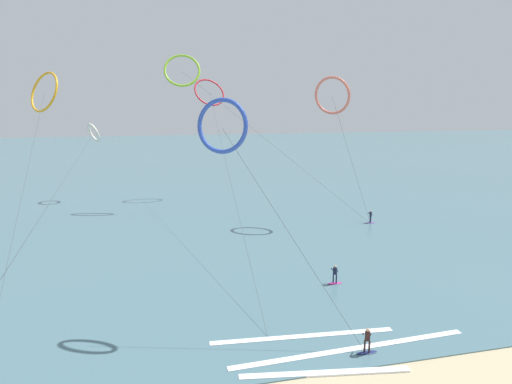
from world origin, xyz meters
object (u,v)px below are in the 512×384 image
object	(u,v)px
surfer_magenta	(335,276)
kite_ivory	(93,133)
kite_lime	(182,71)
kite_cobalt	(222,126)
kite_crimson	(209,92)
kite_coral	(332,96)
surfer_violet	(371,217)
surfer_navy	(367,342)
kite_amber	(44,92)

from	to	relation	value
surfer_magenta	kite_ivory	xyz separation A→B (m)	(-24.34, 40.75, 10.06)
kite_ivory	kite_lime	world-z (taller)	kite_lime
kite_ivory	kite_cobalt	bearing A→B (deg)	167.53
kite_lime	kite_cobalt	bearing A→B (deg)	-84.17
kite_crimson	kite_coral	bearing A→B (deg)	-76.33
kite_crimson	kite_ivory	bearing A→B (deg)	157.97
surfer_magenta	kite_lime	size ratio (longest dim) A/B	0.07
surfer_violet	surfer_magenta	xyz separation A→B (m)	(-12.39, -17.15, 0.00)
surfer_navy	kite_amber	distance (m)	46.01
surfer_violet	kite_lime	world-z (taller)	kite_lime
kite_coral	surfer_violet	bearing A→B (deg)	-156.71
kite_coral	kite_lime	world-z (taller)	kite_lime
kite_amber	surfer_navy	bearing A→B (deg)	-7.85
kite_cobalt	surfer_violet	bearing A→B (deg)	77.56
surfer_magenta	kite_amber	bearing A→B (deg)	-178.45
kite_cobalt	kite_crimson	bearing A→B (deg)	118.84
kite_ivory	kite_lime	distance (m)	18.53
surfer_violet	kite_ivory	size ratio (longest dim) A/B	0.03
surfer_violet	kite_cobalt	size ratio (longest dim) A/B	0.11
surfer_violet	kite_crimson	world-z (taller)	kite_crimson
kite_coral	kite_amber	bearing A→B (deg)	36.71
kite_lime	surfer_navy	bearing A→B (deg)	-73.84
kite_amber	kite_crimson	distance (m)	26.45
surfer_navy	kite_cobalt	bearing A→B (deg)	166.62
kite_amber	kite_crimson	xyz separation A→B (m)	(21.75, 15.03, 0.46)
kite_coral	surfer_magenta	bearing A→B (deg)	114.79
surfer_magenta	kite_cobalt	size ratio (longest dim) A/B	0.11
surfer_magenta	kite_ivory	distance (m)	48.52
kite_coral	kite_amber	size ratio (longest dim) A/B	0.54
surfer_magenta	kite_coral	world-z (taller)	kite_coral
kite_cobalt	kite_coral	distance (m)	29.04
surfer_navy	surfer_magenta	bearing A→B (deg)	103.97
kite_coral	surfer_navy	bearing A→B (deg)	117.61
kite_amber	kite_crimson	size ratio (longest dim) A/B	0.71
kite_amber	kite_lime	distance (m)	19.16
kite_crimson	kite_lime	xyz separation A→B (m)	(-4.74, -6.88, 2.91)
kite_ivory	kite_coral	bearing A→B (deg)	-154.27
surfer_navy	kite_crimson	xyz separation A→B (m)	(-3.38, 50.09, 16.46)
surfer_violet	kite_amber	size ratio (longest dim) A/B	0.05
kite_cobalt	kite_ivory	world-z (taller)	kite_cobalt
kite_cobalt	kite_amber	size ratio (longest dim) A/B	0.45
surfer_violet	kite_ivory	distance (m)	44.81
kite_ivory	kite_crimson	distance (m)	19.75
kite_crimson	kite_lime	bearing A→B (deg)	-143.34
kite_lime	kite_crimson	bearing A→B (deg)	60.93
surfer_violet	surfer_magenta	size ratio (longest dim) A/B	1.00
surfer_magenta	kite_cobalt	bearing A→B (deg)	-116.23
surfer_violet	kite_amber	bearing A→B (deg)	-53.67
surfer_navy	kite_coral	world-z (taller)	kite_coral
surfer_violet	kite_lime	bearing A→B (deg)	-77.44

